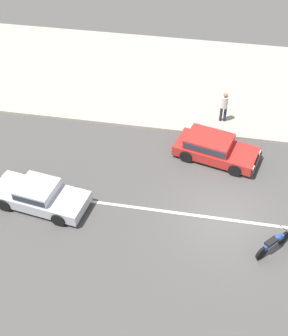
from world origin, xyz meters
The scene contains 7 objects.
ground_plane centered at (0.00, 0.00, 0.00)m, with size 160.00×160.00×0.00m, color #4C4947.
lane_centre_stripe centered at (0.00, 0.00, 0.00)m, with size 50.40×0.14×0.01m, color silver.
kerb_strip centered at (0.00, 10.44, 0.07)m, with size 68.00×10.00×0.15m, color #ADA393.
sedan_silver_1 centered at (-7.72, -0.51, 0.53)m, with size 4.35×2.24×1.06m.
hatchback_red_2 centered at (-0.77, 3.86, 0.59)m, with size 4.16×2.54×1.10m.
motorcycle_0 centered at (1.88, -1.26, 0.42)m, with size 1.29×1.37×0.80m.
pedestrian_near_clock centered at (-0.48, 6.68, 1.11)m, with size 0.34×0.34×1.64m.
Camera 1 is at (-0.93, -13.25, 14.34)m, focal length 50.00 mm.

